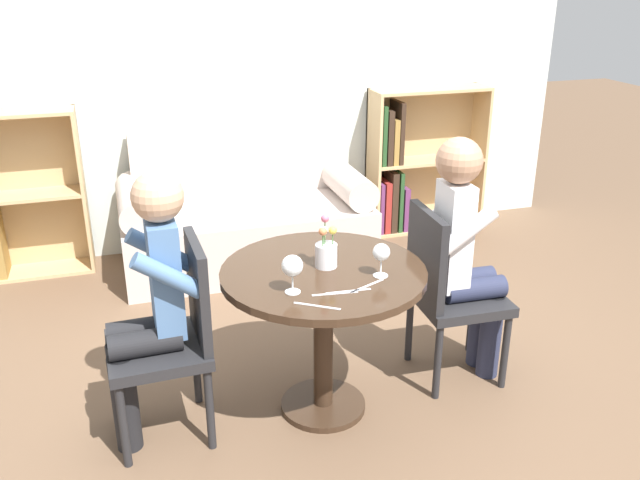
{
  "coord_description": "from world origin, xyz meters",
  "views": [
    {
      "loc": [
        -0.81,
        -2.56,
        1.96
      ],
      "look_at": [
        0.0,
        0.05,
        0.84
      ],
      "focal_mm": 38.0,
      "sensor_mm": 36.0,
      "label": 1
    }
  ],
  "objects_px": {
    "couch": "(245,220)",
    "person_left": "(149,302)",
    "person_right": "(466,252)",
    "chair_right": "(446,288)",
    "wine_glass_left": "(292,267)",
    "wine_glass_right": "(381,253)",
    "bookshelf_right": "(410,165)",
    "flower_vase": "(326,251)",
    "chair_left": "(174,333)"
  },
  "relations": [
    {
      "from": "couch",
      "to": "wine_glass_left",
      "type": "bearing_deg",
      "value": -95.37
    },
    {
      "from": "person_left",
      "to": "flower_vase",
      "type": "distance_m",
      "value": 0.78
    },
    {
      "from": "wine_glass_left",
      "to": "bookshelf_right",
      "type": "bearing_deg",
      "value": 55.43
    },
    {
      "from": "bookshelf_right",
      "to": "chair_left",
      "type": "bearing_deg",
      "value": -134.92
    },
    {
      "from": "couch",
      "to": "bookshelf_right",
      "type": "height_order",
      "value": "bookshelf_right"
    },
    {
      "from": "wine_glass_left",
      "to": "person_left",
      "type": "bearing_deg",
      "value": 159.01
    },
    {
      "from": "couch",
      "to": "person_left",
      "type": "xyz_separation_m",
      "value": [
        -0.75,
        -1.76,
        0.35
      ]
    },
    {
      "from": "flower_vase",
      "to": "chair_left",
      "type": "bearing_deg",
      "value": 178.43
    },
    {
      "from": "person_left",
      "to": "wine_glass_left",
      "type": "bearing_deg",
      "value": 67.46
    },
    {
      "from": "chair_left",
      "to": "bookshelf_right",
      "type": "bearing_deg",
      "value": 133.53
    },
    {
      "from": "couch",
      "to": "chair_left",
      "type": "height_order",
      "value": "couch"
    },
    {
      "from": "wine_glass_left",
      "to": "wine_glass_right",
      "type": "distance_m",
      "value": 0.4
    },
    {
      "from": "chair_right",
      "to": "wine_glass_left",
      "type": "relative_size",
      "value": 5.54
    },
    {
      "from": "bookshelf_right",
      "to": "person_right",
      "type": "relative_size",
      "value": 0.89
    },
    {
      "from": "wine_glass_right",
      "to": "bookshelf_right",
      "type": "bearing_deg",
      "value": 62.52
    },
    {
      "from": "bookshelf_right",
      "to": "chair_right",
      "type": "height_order",
      "value": "bookshelf_right"
    },
    {
      "from": "chair_left",
      "to": "person_right",
      "type": "relative_size",
      "value": 0.72
    },
    {
      "from": "person_right",
      "to": "couch",
      "type": "bearing_deg",
      "value": 25.72
    },
    {
      "from": "couch",
      "to": "person_right",
      "type": "height_order",
      "value": "person_right"
    },
    {
      "from": "wine_glass_right",
      "to": "flower_vase",
      "type": "bearing_deg",
      "value": 139.75
    },
    {
      "from": "couch",
      "to": "flower_vase",
      "type": "xyz_separation_m",
      "value": [
        0.02,
        -1.77,
        0.48
      ]
    },
    {
      "from": "wine_glass_right",
      "to": "couch",
      "type": "bearing_deg",
      "value": 96.29
    },
    {
      "from": "chair_right",
      "to": "wine_glass_left",
      "type": "xyz_separation_m",
      "value": [
        -0.84,
        -0.26,
        0.34
      ]
    },
    {
      "from": "person_right",
      "to": "wine_glass_right",
      "type": "xyz_separation_m",
      "value": [
        -0.53,
        -0.22,
        0.15
      ]
    },
    {
      "from": "chair_right",
      "to": "person_right",
      "type": "xyz_separation_m",
      "value": [
        0.09,
        -0.01,
        0.18
      ]
    },
    {
      "from": "bookshelf_right",
      "to": "wine_glass_left",
      "type": "distance_m",
      "value": 2.75
    },
    {
      "from": "bookshelf_right",
      "to": "wine_glass_right",
      "type": "xyz_separation_m",
      "value": [
        -1.15,
        -2.21,
        0.31
      ]
    },
    {
      "from": "chair_left",
      "to": "couch",
      "type": "bearing_deg",
      "value": 157.89
    },
    {
      "from": "wine_glass_right",
      "to": "flower_vase",
      "type": "height_order",
      "value": "flower_vase"
    },
    {
      "from": "person_right",
      "to": "chair_right",
      "type": "bearing_deg",
      "value": 88.42
    },
    {
      "from": "bookshelf_right",
      "to": "wine_glass_left",
      "type": "bearing_deg",
      "value": -124.57
    },
    {
      "from": "bookshelf_right",
      "to": "chair_left",
      "type": "relative_size",
      "value": 1.23
    },
    {
      "from": "couch",
      "to": "wine_glass_right",
      "type": "bearing_deg",
      "value": -83.71
    },
    {
      "from": "chair_left",
      "to": "chair_right",
      "type": "relative_size",
      "value": 1.0
    },
    {
      "from": "chair_left",
      "to": "wine_glass_right",
      "type": "height_order",
      "value": "chair_left"
    },
    {
      "from": "person_left",
      "to": "wine_glass_right",
      "type": "height_order",
      "value": "person_left"
    },
    {
      "from": "couch",
      "to": "bookshelf_right",
      "type": "xyz_separation_m",
      "value": [
        1.36,
        0.27,
        0.21
      ]
    },
    {
      "from": "person_left",
      "to": "wine_glass_left",
      "type": "relative_size",
      "value": 7.49
    },
    {
      "from": "chair_right",
      "to": "flower_vase",
      "type": "distance_m",
      "value": 0.71
    },
    {
      "from": "chair_right",
      "to": "wine_glass_right",
      "type": "distance_m",
      "value": 0.6
    },
    {
      "from": "chair_left",
      "to": "person_left",
      "type": "distance_m",
      "value": 0.19
    },
    {
      "from": "chair_left",
      "to": "person_left",
      "type": "bearing_deg",
      "value": -88.95
    },
    {
      "from": "bookshelf_right",
      "to": "wine_glass_right",
      "type": "height_order",
      "value": "bookshelf_right"
    },
    {
      "from": "chair_right",
      "to": "flower_vase",
      "type": "xyz_separation_m",
      "value": [
        -0.64,
        -0.06,
        0.3
      ]
    },
    {
      "from": "wine_glass_left",
      "to": "wine_glass_right",
      "type": "height_order",
      "value": "wine_glass_left"
    },
    {
      "from": "wine_glass_right",
      "to": "chair_right",
      "type": "bearing_deg",
      "value": 26.73
    },
    {
      "from": "chair_right",
      "to": "chair_left",
      "type": "bearing_deg",
      "value": 94.14
    },
    {
      "from": "chair_right",
      "to": "person_left",
      "type": "distance_m",
      "value": 1.42
    },
    {
      "from": "bookshelf_right",
      "to": "chair_right",
      "type": "distance_m",
      "value": 2.1
    },
    {
      "from": "flower_vase",
      "to": "person_left",
      "type": "bearing_deg",
      "value": 178.91
    }
  ]
}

